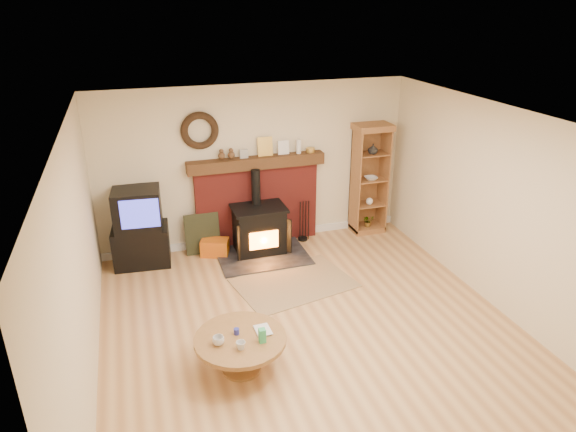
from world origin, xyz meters
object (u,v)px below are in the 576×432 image
object	(u,v)px
curio_cabinet	(369,179)
coffee_table	(240,344)
wood_stove	(260,231)
tv_unit	(140,229)

from	to	relation	value
curio_cabinet	coffee_table	distance (m)	4.20
wood_stove	tv_unit	bearing A→B (deg)	173.95
tv_unit	curio_cabinet	bearing A→B (deg)	1.29
wood_stove	tv_unit	size ratio (longest dim) A/B	1.16
wood_stove	tv_unit	xyz separation A→B (m)	(-1.81, 0.19, 0.20)
curio_cabinet	tv_unit	bearing A→B (deg)	-178.71
tv_unit	curio_cabinet	size ratio (longest dim) A/B	0.64
wood_stove	coffee_table	bearing A→B (deg)	-108.88
tv_unit	coffee_table	xyz separation A→B (m)	(0.89, -2.88, -0.23)
coffee_table	tv_unit	bearing A→B (deg)	107.22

